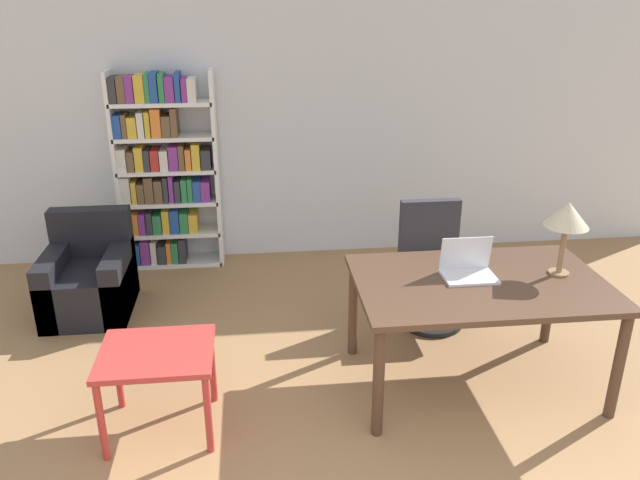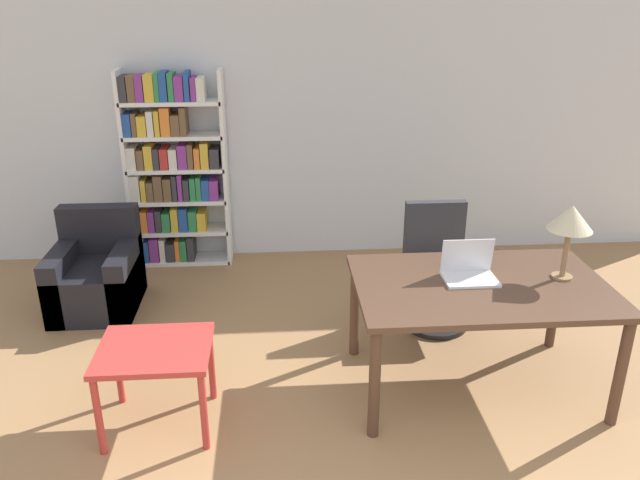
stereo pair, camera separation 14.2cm
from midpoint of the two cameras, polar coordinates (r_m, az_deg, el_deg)
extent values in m
cube|color=silver|center=(6.13, -2.35, 10.78)|extent=(8.00, 0.06, 2.70)
cube|color=#4C3323|center=(4.17, 13.50, -3.88)|extent=(1.63, 1.05, 0.04)
cylinder|color=#4C3323|center=(3.79, 4.27, -12.88)|extent=(0.07, 0.07, 0.74)
cylinder|color=#4C3323|center=(4.30, 24.76, -10.48)|extent=(0.07, 0.07, 0.74)
cylinder|color=#4C3323|center=(4.57, 2.16, -6.31)|extent=(0.07, 0.07, 0.74)
cylinder|color=#4C3323|center=(5.01, 19.55, -5.04)|extent=(0.07, 0.07, 0.74)
cube|color=silver|center=(4.18, 12.53, -3.34)|extent=(0.34, 0.24, 0.02)
cube|color=silver|center=(4.21, 12.24, -1.19)|extent=(0.34, 0.04, 0.24)
cube|color=navy|center=(4.22, 12.22, -1.15)|extent=(0.31, 0.03, 0.21)
cylinder|color=olive|center=(4.41, 20.12, -2.82)|extent=(0.14, 0.14, 0.01)
cylinder|color=olive|center=(4.35, 20.40, -0.81)|extent=(0.04, 0.04, 0.32)
cone|color=#C6B793|center=(4.27, 20.83, 2.20)|extent=(0.28, 0.28, 0.16)
cylinder|color=black|center=(5.20, 9.31, -7.25)|extent=(0.51, 0.51, 0.04)
cylinder|color=#262626|center=(5.11, 9.44, -5.34)|extent=(0.06, 0.06, 0.35)
cube|color=#2D2D33|center=(5.02, 9.60, -3.05)|extent=(0.51, 0.51, 0.10)
cube|color=#2D2D33|center=(5.09, 9.17, 0.98)|extent=(0.48, 0.08, 0.49)
cube|color=#B2332D|center=(3.88, -15.79, -9.93)|extent=(0.67, 0.57, 0.04)
cylinder|color=#B2332D|center=(3.89, -20.40, -15.34)|extent=(0.04, 0.04, 0.52)
cylinder|color=#B2332D|center=(3.79, -11.29, -15.39)|extent=(0.04, 0.04, 0.52)
cylinder|color=#B2332D|center=(4.29, -18.94, -11.38)|extent=(0.04, 0.04, 0.52)
cylinder|color=#B2332D|center=(4.19, -10.80, -11.30)|extent=(0.04, 0.04, 0.52)
cube|color=black|center=(5.58, -21.01, -4.31)|extent=(0.67, 0.77, 0.40)
cube|color=black|center=(5.70, -20.86, 0.72)|extent=(0.67, 0.16, 0.41)
cube|color=black|center=(5.63, -23.61, -3.70)|extent=(0.16, 0.77, 0.55)
cube|color=black|center=(5.49, -18.55, -3.57)|extent=(0.16, 0.77, 0.55)
cube|color=white|center=(6.17, -18.59, 5.78)|extent=(0.04, 0.28, 1.87)
cube|color=white|center=(6.04, -10.08, 6.27)|extent=(0.04, 0.28, 1.87)
cube|color=white|center=(6.39, -13.62, -1.91)|extent=(0.91, 0.28, 0.04)
cube|color=silver|center=(6.40, -17.34, -0.84)|extent=(0.06, 0.24, 0.26)
cube|color=#234C99|center=(6.40, -16.82, -0.99)|extent=(0.04, 0.24, 0.21)
cube|color=#7F338C|center=(6.38, -16.18, -0.86)|extent=(0.09, 0.24, 0.24)
cube|color=silver|center=(6.37, -15.48, -0.87)|extent=(0.05, 0.24, 0.23)
cube|color=#333338|center=(6.37, -14.78, -1.04)|extent=(0.08, 0.24, 0.18)
cube|color=orange|center=(6.35, -14.19, -0.88)|extent=(0.04, 0.24, 0.22)
cube|color=#2D7F47|center=(6.34, -13.67, -0.86)|extent=(0.06, 0.24, 0.22)
cube|color=#333338|center=(6.33, -13.05, -0.71)|extent=(0.06, 0.24, 0.25)
cube|color=white|center=(6.28, -13.87, 0.71)|extent=(0.91, 0.28, 0.04)
cube|color=orange|center=(6.30, -17.70, 1.63)|extent=(0.05, 0.24, 0.22)
cube|color=orange|center=(6.29, -17.09, 1.61)|extent=(0.07, 0.24, 0.21)
cube|color=#7F338C|center=(6.28, -16.45, 1.64)|extent=(0.06, 0.24, 0.21)
cube|color=#333338|center=(6.26, -15.86, 1.69)|extent=(0.06, 0.24, 0.22)
cube|color=#2D7F47|center=(6.26, -15.19, 1.61)|extent=(0.08, 0.24, 0.19)
cube|color=gold|center=(6.24, -14.46, 1.82)|extent=(0.07, 0.24, 0.23)
cube|color=#234C99|center=(6.23, -13.72, 1.87)|extent=(0.08, 0.24, 0.23)
cube|color=#2D7F47|center=(6.22, -12.90, 1.78)|extent=(0.08, 0.24, 0.20)
cube|color=gold|center=(6.21, -12.11, 1.73)|extent=(0.08, 0.24, 0.18)
cube|color=white|center=(6.17, -14.13, 3.41)|extent=(0.91, 0.28, 0.04)
cube|color=silver|center=(6.20, -17.87, 4.51)|extent=(0.09, 0.24, 0.26)
cube|color=gold|center=(6.19, -17.15, 4.34)|extent=(0.05, 0.24, 0.21)
cube|color=brown|center=(6.18, -16.59, 4.28)|extent=(0.06, 0.24, 0.19)
cube|color=brown|center=(6.16, -15.91, 4.58)|extent=(0.08, 0.24, 0.25)
cube|color=brown|center=(6.15, -15.11, 4.49)|extent=(0.07, 0.24, 0.22)
cube|color=#333338|center=(6.14, -14.50, 4.64)|extent=(0.04, 0.24, 0.25)
cube|color=#7F338C|center=(6.13, -14.02, 4.72)|extent=(0.04, 0.24, 0.26)
cube|color=#333338|center=(6.13, -13.48, 4.52)|extent=(0.05, 0.24, 0.21)
cube|color=#2D7F47|center=(6.12, -12.91, 4.62)|extent=(0.05, 0.24, 0.22)
cube|color=#2D7F47|center=(6.11, -12.40, 4.67)|extent=(0.04, 0.24, 0.23)
cube|color=#234C99|center=(6.11, -11.81, 4.58)|extent=(0.07, 0.24, 0.20)
cube|color=#7F338C|center=(6.10, -11.06, 4.59)|extent=(0.08, 0.24, 0.19)
cube|color=white|center=(6.08, -14.40, 6.20)|extent=(0.91, 0.28, 0.04)
cube|color=silver|center=(6.12, -18.20, 7.08)|extent=(0.08, 0.24, 0.21)
cube|color=brown|center=(6.11, -17.45, 7.02)|extent=(0.06, 0.24, 0.19)
cube|color=gold|center=(6.09, -16.76, 7.24)|extent=(0.08, 0.24, 0.22)
cube|color=#333338|center=(6.08, -16.10, 7.16)|extent=(0.05, 0.24, 0.20)
cube|color=#B72D28|center=(6.07, -15.43, 7.19)|extent=(0.07, 0.24, 0.19)
cube|color=silver|center=(6.06, -14.66, 7.21)|extent=(0.07, 0.24, 0.19)
cube|color=#7F338C|center=(6.04, -13.84, 7.42)|extent=(0.08, 0.24, 0.22)
cube|color=brown|center=(6.03, -13.16, 7.49)|extent=(0.05, 0.24, 0.23)
cube|color=orange|center=(6.03, -12.57, 7.36)|extent=(0.05, 0.24, 0.19)
cube|color=gold|center=(6.02, -11.91, 7.61)|extent=(0.07, 0.24, 0.24)
cube|color=#333338|center=(6.02, -11.03, 7.40)|extent=(0.09, 0.24, 0.18)
cube|color=white|center=(6.01, -14.68, 9.06)|extent=(0.91, 0.28, 0.04)
cube|color=#234C99|center=(6.06, -18.60, 9.92)|extent=(0.07, 0.24, 0.21)
cube|color=brown|center=(6.04, -17.99, 9.98)|extent=(0.04, 0.24, 0.21)
cube|color=gold|center=(6.03, -17.35, 9.91)|extent=(0.08, 0.24, 0.19)
cube|color=silver|center=(6.02, -16.64, 10.16)|extent=(0.06, 0.24, 0.23)
cube|color=gold|center=(6.01, -16.06, 10.22)|extent=(0.04, 0.24, 0.23)
cube|color=orange|center=(5.99, -15.36, 10.39)|extent=(0.09, 0.24, 0.26)
cube|color=brown|center=(5.98, -14.48, 10.14)|extent=(0.08, 0.24, 0.19)
cube|color=brown|center=(5.97, -13.83, 10.50)|extent=(0.06, 0.24, 0.26)
cube|color=white|center=(5.95, -14.97, 11.99)|extent=(0.91, 0.28, 0.04)
cube|color=#333338|center=(6.01, -18.99, 12.90)|extent=(0.07, 0.24, 0.22)
cube|color=brown|center=(5.99, -18.28, 12.98)|extent=(0.07, 0.24, 0.23)
cube|color=#7F338C|center=(5.98, -17.60, 13.05)|extent=(0.07, 0.24, 0.23)
cube|color=gold|center=(5.96, -16.77, 13.15)|extent=(0.09, 0.24, 0.24)
cube|color=#2D7F47|center=(5.95, -16.12, 13.27)|extent=(0.04, 0.24, 0.25)
cube|color=#234C99|center=(5.94, -15.57, 13.35)|extent=(0.07, 0.24, 0.26)
cube|color=#2D7F47|center=(5.93, -14.90, 13.35)|extent=(0.05, 0.24, 0.25)
cube|color=#7F338C|center=(5.92, -14.21, 13.27)|extent=(0.08, 0.24, 0.22)
cube|color=#234C99|center=(5.91, -13.53, 13.50)|extent=(0.05, 0.24, 0.26)
cube|color=#7F338C|center=(5.91, -12.95, 13.29)|extent=(0.05, 0.24, 0.21)
cube|color=silver|center=(5.90, -12.32, 13.32)|extent=(0.07, 0.24, 0.20)
camera|label=1|loc=(0.07, -91.01, -0.41)|focal=35.00mm
camera|label=2|loc=(0.07, 88.99, 0.41)|focal=35.00mm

